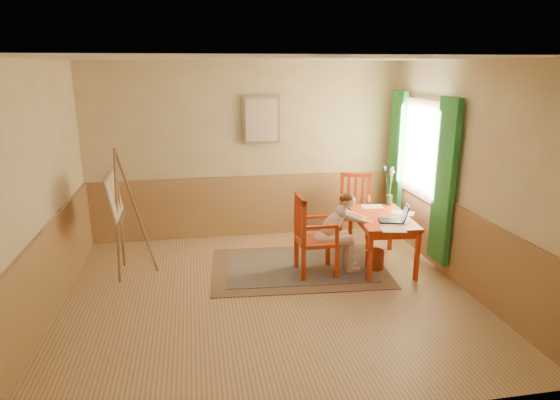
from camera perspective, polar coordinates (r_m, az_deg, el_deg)
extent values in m
cube|color=tan|center=(6.07, -1.43, -11.20)|extent=(5.00, 4.50, 0.02)
cube|color=white|center=(5.41, -1.63, 16.48)|extent=(5.00, 4.50, 0.02)
cube|color=tan|center=(7.77, -4.08, 5.76)|extent=(5.00, 0.02, 2.80)
cube|color=tan|center=(3.46, 4.24, -7.01)|extent=(5.00, 0.02, 2.80)
cube|color=tan|center=(5.77, -26.99, 0.57)|extent=(0.02, 4.50, 2.80)
cube|color=tan|center=(6.44, 21.15, 2.66)|extent=(0.02, 4.50, 2.80)
cube|color=#A37646|center=(7.95, -3.93, -0.68)|extent=(5.00, 0.04, 1.00)
cube|color=#A37646|center=(6.03, -25.66, -7.69)|extent=(0.04, 4.50, 1.00)
cube|color=#A37646|center=(6.67, 20.17, -4.89)|extent=(0.04, 4.50, 1.00)
cube|color=white|center=(7.34, 16.61, 5.75)|extent=(0.02, 1.00, 1.30)
cube|color=#927554|center=(7.33, 16.47, 5.75)|extent=(0.03, 1.12, 1.42)
cube|color=green|center=(6.69, 18.83, 2.01)|extent=(0.08, 0.45, 2.20)
cube|color=green|center=(8.05, 13.54, 4.63)|extent=(0.08, 0.45, 2.20)
cube|color=#927554|center=(7.68, -2.23, 9.44)|extent=(0.60, 0.04, 0.76)
cube|color=beige|center=(7.66, -2.21, 9.42)|extent=(0.50, 0.02, 0.66)
cube|color=#8C7251|center=(6.80, 2.21, -7.98)|extent=(2.51, 1.77, 0.01)
cube|color=black|center=(6.80, 2.21, -7.92)|extent=(2.08, 1.34, 0.01)
cube|color=red|center=(6.81, 12.03, -2.06)|extent=(0.82, 1.26, 0.04)
cube|color=red|center=(6.83, 12.00, -2.61)|extent=(0.71, 1.15, 0.10)
cube|color=red|center=(6.35, 10.59, -6.76)|extent=(0.06, 0.06, 0.68)
cube|color=red|center=(6.54, 15.90, -6.43)|extent=(0.06, 0.06, 0.68)
cube|color=red|center=(7.34, 8.29, -3.51)|extent=(0.06, 0.06, 0.68)
cube|color=red|center=(7.51, 12.94, -3.31)|extent=(0.06, 0.06, 0.68)
cube|color=red|center=(6.47, 4.33, -4.84)|extent=(0.51, 0.49, 0.05)
cube|color=red|center=(6.32, 2.79, -7.76)|extent=(0.06, 0.06, 0.45)
cube|color=red|center=(6.43, 6.73, -7.42)|extent=(0.06, 0.06, 0.45)
cube|color=red|center=(6.70, 1.94, -6.33)|extent=(0.06, 0.06, 0.45)
cube|color=red|center=(6.81, 5.67, -6.04)|extent=(0.06, 0.06, 0.45)
cube|color=red|center=(6.11, 2.86, -2.81)|extent=(0.06, 0.06, 0.60)
cube|color=red|center=(6.51, 1.99, -1.63)|extent=(0.06, 0.06, 0.60)
cube|color=red|center=(6.23, 2.44, 0.16)|extent=(0.06, 0.48, 0.07)
cube|color=red|center=(6.21, 2.63, -2.65)|extent=(0.03, 0.05, 0.49)
cube|color=red|center=(6.32, 2.41, -2.34)|extent=(0.03, 0.05, 0.49)
cube|color=red|center=(6.42, 2.19, -2.05)|extent=(0.03, 0.05, 0.49)
cube|color=red|center=(6.19, 4.89, -3.21)|extent=(0.45, 0.05, 0.04)
cube|color=red|center=(6.28, 6.75, -4.13)|extent=(0.04, 0.04, 0.24)
cube|color=red|center=(6.58, 3.90, -2.03)|extent=(0.45, 0.05, 0.04)
cube|color=red|center=(6.67, 5.67, -2.91)|extent=(0.04, 0.04, 0.24)
cube|color=red|center=(7.63, 8.78, -1.78)|extent=(0.62, 0.63, 0.05)
cube|color=red|center=(7.93, 7.18, -2.93)|extent=(0.07, 0.07, 0.44)
cube|color=red|center=(7.50, 7.06, -4.01)|extent=(0.07, 0.07, 0.44)
cube|color=red|center=(7.93, 10.26, -3.05)|extent=(0.07, 0.07, 0.44)
cube|color=red|center=(7.50, 10.32, -4.14)|extent=(0.07, 0.07, 0.44)
cube|color=red|center=(7.76, 7.32, 1.07)|extent=(0.07, 0.07, 0.60)
cube|color=red|center=(7.77, 10.46, 0.94)|extent=(0.07, 0.07, 0.60)
cube|color=red|center=(7.70, 8.97, 2.93)|extent=(0.47, 0.21, 0.07)
cube|color=red|center=(7.77, 8.08, 0.92)|extent=(0.06, 0.05, 0.49)
cube|color=red|center=(7.77, 8.89, 0.89)|extent=(0.06, 0.05, 0.49)
cube|color=red|center=(7.77, 9.69, 0.86)|extent=(0.06, 0.05, 0.49)
cube|color=red|center=(7.56, 7.25, 0.21)|extent=(0.19, 0.44, 0.04)
cube|color=red|center=(7.39, 7.17, -1.13)|extent=(0.06, 0.06, 0.24)
cube|color=red|center=(7.56, 10.48, 0.07)|extent=(0.19, 0.44, 0.04)
cube|color=red|center=(7.39, 10.47, -1.26)|extent=(0.06, 0.06, 0.24)
ellipsoid|color=beige|center=(6.49, 5.01, -4.58)|extent=(0.25, 0.31, 0.20)
cylinder|color=beige|center=(6.48, 6.78, -4.78)|extent=(0.39, 0.14, 0.14)
cylinder|color=beige|center=(6.62, 6.38, -4.31)|extent=(0.39, 0.14, 0.14)
cylinder|color=beige|center=(6.62, 8.26, -6.54)|extent=(0.10, 0.10, 0.44)
cylinder|color=beige|center=(6.75, 7.83, -6.05)|extent=(0.10, 0.10, 0.44)
cube|color=beige|center=(6.72, 8.64, -8.22)|extent=(0.19, 0.08, 0.06)
cube|color=beige|center=(6.85, 8.21, -7.70)|extent=(0.19, 0.08, 0.06)
ellipsoid|color=beige|center=(6.46, 6.17, -2.87)|extent=(0.43, 0.26, 0.46)
ellipsoid|color=beige|center=(6.45, 7.33, -1.39)|extent=(0.18, 0.26, 0.16)
sphere|color=beige|center=(6.44, 8.16, -0.12)|extent=(0.18, 0.18, 0.18)
ellipsoid|color=#532F14|center=(6.42, 8.02, 0.31)|extent=(0.17, 0.17, 0.13)
sphere|color=#532F14|center=(6.40, 7.43, 0.20)|extent=(0.09, 0.09, 0.09)
cylinder|color=beige|center=(6.37, 8.38, -2.09)|extent=(0.20, 0.10, 0.13)
cylinder|color=beige|center=(6.48, 9.96, -2.55)|extent=(0.27, 0.13, 0.15)
sphere|color=beige|center=(6.40, 9.11, -2.31)|extent=(0.08, 0.08, 0.08)
sphere|color=beige|center=(6.55, 10.80, -2.77)|extent=(0.07, 0.07, 0.06)
cylinder|color=beige|center=(6.61, 7.67, -1.42)|extent=(0.20, 0.10, 0.13)
cylinder|color=beige|center=(6.68, 9.31, -1.96)|extent=(0.27, 0.12, 0.15)
sphere|color=beige|center=(6.65, 8.32, -1.59)|extent=(0.08, 0.08, 0.08)
sphere|color=beige|center=(6.70, 10.29, -2.33)|extent=(0.07, 0.07, 0.06)
cube|color=#1E2338|center=(6.61, 12.96, -2.40)|extent=(0.36, 0.30, 0.02)
cube|color=#2D3342|center=(6.61, 12.96, -2.37)|extent=(0.31, 0.24, 0.00)
cube|color=#1E2338|center=(6.60, 14.61, -1.49)|extent=(0.12, 0.24, 0.21)
cube|color=#99BFF2|center=(6.60, 14.51, -1.52)|extent=(0.10, 0.19, 0.17)
cube|color=white|center=(6.28, 13.26, -3.43)|extent=(0.35, 0.28, 0.00)
cube|color=white|center=(7.01, 14.31, -1.49)|extent=(0.37, 0.35, 0.00)
cube|color=white|center=(7.23, 10.87, -0.76)|extent=(0.32, 0.24, 0.00)
cube|color=white|center=(6.64, 13.81, -2.41)|extent=(0.37, 0.36, 0.00)
cylinder|color=#3F724C|center=(7.36, 12.77, 0.02)|extent=(0.10, 0.10, 0.15)
cylinder|color=#3F7233|center=(7.33, 12.51, 2.07)|extent=(0.07, 0.12, 0.41)
sphere|color=#728CD8|center=(7.32, 12.21, 3.70)|extent=(0.07, 0.07, 0.06)
cylinder|color=#3F7233|center=(7.25, 12.88, 1.98)|extent=(0.05, 0.09, 0.43)
sphere|color=pink|center=(7.15, 12.96, 3.55)|extent=(0.05, 0.05, 0.04)
cylinder|color=#3F7233|center=(7.32, 12.88, 1.67)|extent=(0.03, 0.04, 0.31)
sphere|color=pink|center=(7.30, 12.95, 2.90)|extent=(0.05, 0.05, 0.05)
cylinder|color=#3F7233|center=(7.23, 12.90, 1.83)|extent=(0.06, 0.13, 0.40)
sphere|color=#728CD8|center=(7.13, 13.00, 3.25)|extent=(0.06, 0.06, 0.06)
cylinder|color=#3F7233|center=(7.35, 13.01, 1.86)|extent=(0.08, 0.09, 0.35)
sphere|color=pink|center=(7.36, 13.22, 3.26)|extent=(0.06, 0.06, 0.05)
cylinder|color=#3F7233|center=(7.33, 12.95, 1.85)|extent=(0.05, 0.06, 0.36)
sphere|color=pink|center=(7.31, 13.11, 3.25)|extent=(0.05, 0.05, 0.05)
cylinder|color=#3F7233|center=(7.35, 12.96, 2.07)|extent=(0.07, 0.11, 0.41)
sphere|color=#728CD8|center=(7.36, 13.13, 3.69)|extent=(0.05, 0.05, 0.05)
cylinder|color=#A54223|center=(6.85, 11.12, -6.92)|extent=(0.25, 0.25, 0.27)
cylinder|color=olive|center=(6.54, -18.69, -1.82)|extent=(0.08, 0.32, 1.72)
cylinder|color=olive|center=(6.81, -18.40, -1.13)|extent=(0.09, 0.32, 1.72)
cylinder|color=olive|center=(6.65, -16.56, -1.37)|extent=(0.45, 0.04, 1.73)
cylinder|color=olive|center=(6.70, -18.69, -2.05)|extent=(0.03, 0.48, 0.03)
cube|color=olive|center=(6.69, -18.21, -2.03)|extent=(0.06, 0.52, 0.03)
cube|color=#927554|center=(6.62, -19.10, 0.44)|extent=(0.14, 0.76, 0.57)
cube|color=beige|center=(6.62, -18.94, 0.44)|extent=(0.10, 0.69, 0.50)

